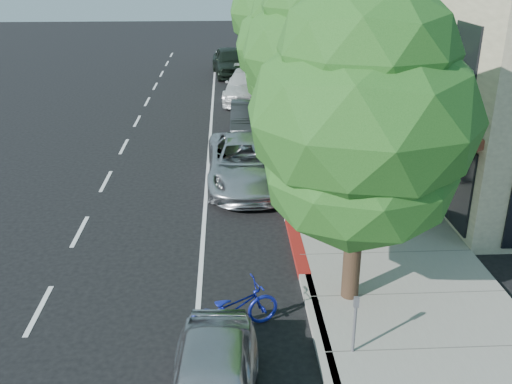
{
  "coord_description": "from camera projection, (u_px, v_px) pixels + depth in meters",
  "views": [
    {
      "loc": [
        -1.87,
        -13.14,
        7.43
      ],
      "look_at": [
        -1.08,
        1.47,
        1.35
      ],
      "focal_mm": 40.0,
      "sensor_mm": 36.0,
      "label": 1
    }
  ],
  "objects": [
    {
      "name": "storefront_building",
      "position": [
        437.0,
        34.0,
        30.79
      ],
      "size": [
        10.0,
        36.0,
        7.0
      ],
      "primitive_type": "cube",
      "color": "beige",
      "rests_on": "ground"
    },
    {
      "name": "sidewalk",
      "position": [
        333.0,
        157.0,
        22.52
      ],
      "size": [
        4.6,
        56.0,
        0.15
      ],
      "primitive_type": "cube",
      "color": "gray",
      "rests_on": "ground"
    },
    {
      "name": "street_tree_1",
      "position": [
        318.0,
        57.0,
        17.02
      ],
      "size": [
        4.68,
        4.68,
        7.51
      ],
      "color": "black",
      "rests_on": "ground"
    },
    {
      "name": "curb_red_segment",
      "position": [
        295.0,
        240.0,
        15.95
      ],
      "size": [
        0.32,
        4.0,
        0.15
      ],
      "primitive_type": "cube",
      "color": "maroon",
      "rests_on": "ground"
    },
    {
      "name": "street_tree_2",
      "position": [
        294.0,
        49.0,
        22.8
      ],
      "size": [
        4.85,
        4.85,
        6.72
      ],
      "color": "black",
      "rests_on": "ground"
    },
    {
      "name": "silver_suv",
      "position": [
        246.0,
        162.0,
        19.77
      ],
      "size": [
        2.7,
        5.75,
        1.59
      ],
      "primitive_type": "imported",
      "rotation": [
        0.0,
        0.0,
        0.01
      ],
      "color": "silver",
      "rests_on": "ground"
    },
    {
      "name": "street_tree_4",
      "position": [
        271.0,
        10.0,
        33.67
      ],
      "size": [
        4.75,
        4.75,
        7.35
      ],
      "color": "black",
      "rests_on": "ground"
    },
    {
      "name": "street_tree_3",
      "position": [
        280.0,
        15.0,
        28.04
      ],
      "size": [
        5.16,
        5.16,
        7.83
      ],
      "color": "black",
      "rests_on": "ground"
    },
    {
      "name": "cyclist",
      "position": [
        287.0,
        194.0,
        17.09
      ],
      "size": [
        0.4,
        0.6,
        1.6
      ],
      "primitive_type": "imported",
      "rotation": [
        0.0,
        0.0,
        1.54
      ],
      "color": "silver",
      "rests_on": "ground"
    },
    {
      "name": "bicycle",
      "position": [
        233.0,
        308.0,
        12.05
      ],
      "size": [
        2.16,
        1.38,
        1.07
      ],
      "primitive_type": "imported",
      "rotation": [
        0.0,
        0.0,
        1.93
      ],
      "color": "#17209E",
      "rests_on": "ground"
    },
    {
      "name": "dark_suv_far",
      "position": [
        231.0,
        62.0,
        37.8
      ],
      "size": [
        2.73,
        5.62,
        1.85
      ],
      "primitive_type": "imported",
      "rotation": [
        0.0,
        0.0,
        0.1
      ],
      "color": "black",
      "rests_on": "ground"
    },
    {
      "name": "street_tree_0",
      "position": [
        362.0,
        120.0,
        11.6
      ],
      "size": [
        4.84,
        4.84,
        7.19
      ],
      "color": "black",
      "rests_on": "ground"
    },
    {
      "name": "street_tree_5",
      "position": [
        264.0,
        7.0,
        39.33
      ],
      "size": [
        4.69,
        4.69,
        6.89
      ],
      "color": "black",
      "rests_on": "ground"
    },
    {
      "name": "pedestrian",
      "position": [
        363.0,
        160.0,
        19.28
      ],
      "size": [
        1.09,
        1.09,
        1.78
      ],
      "primitive_type": "imported",
      "rotation": [
        0.0,
        0.0,
        3.9
      ],
      "color": "black",
      "rests_on": "sidewalk"
    },
    {
      "name": "ground",
      "position": [
        300.0,
        260.0,
        15.06
      ],
      "size": [
        120.0,
        120.0,
        0.0
      ],
      "primitive_type": "plane",
      "color": "black",
      "rests_on": "ground"
    },
    {
      "name": "dark_sedan",
      "position": [
        248.0,
        119.0,
        25.32
      ],
      "size": [
        1.65,
        4.35,
        1.42
      ],
      "primitive_type": "imported",
      "rotation": [
        0.0,
        0.0,
        -0.04
      ],
      "color": "#222528",
      "rests_on": "ground"
    },
    {
      "name": "white_pickup",
      "position": [
        247.0,
        86.0,
        31.39
      ],
      "size": [
        2.91,
        5.79,
        1.61
      ],
      "primitive_type": "imported",
      "rotation": [
        0.0,
        0.0,
        -0.12
      ],
      "color": "silver",
      "rests_on": "ground"
    },
    {
      "name": "curb",
      "position": [
        275.0,
        158.0,
        22.41
      ],
      "size": [
        0.3,
        56.0,
        0.15
      ],
      "primitive_type": "cube",
      "color": "#9E998E",
      "rests_on": "ground"
    }
  ]
}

